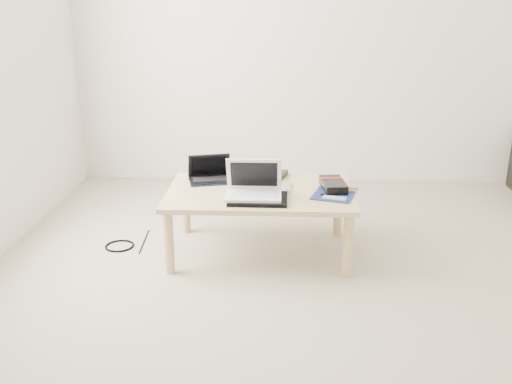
{
  "coord_description": "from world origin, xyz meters",
  "views": [
    {
      "loc": [
        -0.32,
        -2.72,
        1.47
      ],
      "look_at": [
        -0.45,
        0.49,
        0.39
      ],
      "focal_mm": 40.0,
      "sensor_mm": 36.0,
      "label": 1
    }
  ],
  "objects_px": {
    "netbook": "(210,175)",
    "gpu_box": "(333,185)",
    "coffee_table": "(260,198)",
    "white_laptop": "(254,188)"
  },
  "relations": [
    {
      "from": "coffee_table",
      "to": "white_laptop",
      "type": "height_order",
      "value": "white_laptop"
    },
    {
      "from": "gpu_box",
      "to": "white_laptop",
      "type": "bearing_deg",
      "value": -158.15
    },
    {
      "from": "netbook",
      "to": "gpu_box",
      "type": "height_order",
      "value": "netbook"
    },
    {
      "from": "white_laptop",
      "to": "gpu_box",
      "type": "xyz_separation_m",
      "value": [
        0.47,
        0.19,
        -0.04
      ]
    },
    {
      "from": "coffee_table",
      "to": "netbook",
      "type": "distance_m",
      "value": 0.38
    },
    {
      "from": "netbook",
      "to": "gpu_box",
      "type": "xyz_separation_m",
      "value": [
        0.76,
        -0.14,
        -0.01
      ]
    },
    {
      "from": "netbook",
      "to": "white_laptop",
      "type": "distance_m",
      "value": 0.44
    },
    {
      "from": "netbook",
      "to": "gpu_box",
      "type": "bearing_deg",
      "value": -10.32
    },
    {
      "from": "white_laptop",
      "to": "coffee_table",
      "type": "bearing_deg",
      "value": 78.43
    },
    {
      "from": "coffee_table",
      "to": "gpu_box",
      "type": "distance_m",
      "value": 0.44
    }
  ]
}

